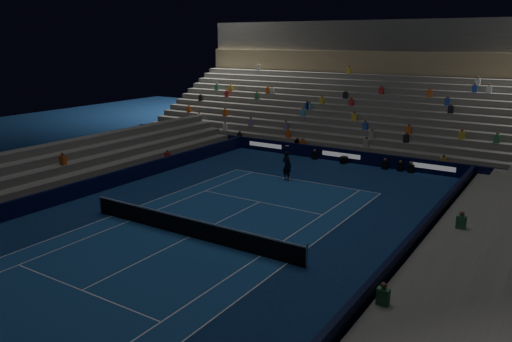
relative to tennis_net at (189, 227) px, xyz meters
name	(u,v)px	position (x,y,z in m)	size (l,w,h in m)	color
ground	(190,237)	(0.00, 0.00, -0.50)	(90.00, 90.00, 0.00)	navy
court_surface	(190,237)	(0.00, 0.00, -0.50)	(10.97, 23.77, 0.01)	navy
sponsor_barrier_far	(342,155)	(0.00, 18.50, 0.00)	(44.00, 0.25, 1.00)	black
sponsor_barrier_east	(383,277)	(9.70, 0.00, 0.00)	(0.25, 37.00, 1.00)	black
sponsor_barrier_west	(62,195)	(-9.70, 0.00, 0.00)	(0.25, 37.00, 1.00)	black
grandstand_main	(384,106)	(0.00, 27.90, 2.87)	(44.00, 15.20, 11.20)	#62625D
grandstand_east	(482,291)	(13.17, 0.00, 0.41)	(5.00, 37.00, 2.50)	slate
grandstand_west	(26,179)	(-13.17, 0.00, 0.41)	(5.00, 37.00, 2.50)	slate
tennis_net	(189,227)	(0.00, 0.00, 0.00)	(12.90, 0.10, 1.10)	#B2B2B7
tennis_player	(287,166)	(-1.01, 11.45, 0.51)	(0.74, 0.48, 2.02)	black
broadcast_camera	(344,160)	(0.40, 17.97, -0.21)	(0.49, 0.90, 0.56)	black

